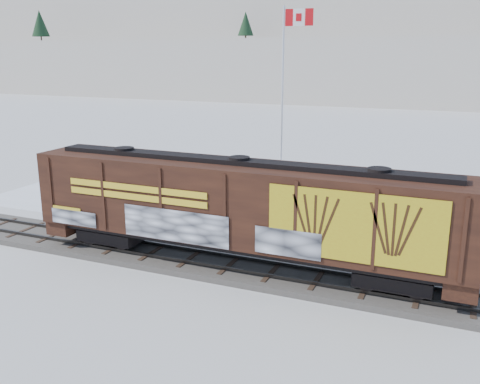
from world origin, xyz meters
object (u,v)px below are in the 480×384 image
at_px(car_silver, 135,199).
at_px(car_dark, 436,231).
at_px(hopper_railcar, 239,206).
at_px(car_white, 246,211).
at_px(flagpole, 283,131).

distance_m(car_silver, car_dark, 17.28).
xyz_separation_m(hopper_railcar, car_white, (-2.35, 6.40, -2.26)).
relative_size(car_white, car_dark, 0.94).
xyz_separation_m(car_white, car_dark, (10.15, 0.74, -0.05)).
height_order(hopper_railcar, flagpole, flagpole).
distance_m(hopper_railcar, car_dark, 10.83).
bearing_deg(car_white, hopper_railcar, -160.53).
relative_size(hopper_railcar, car_silver, 4.21).
distance_m(hopper_railcar, car_silver, 11.35).
xyz_separation_m(flagpole, car_silver, (-7.30, -6.24, -3.74)).
height_order(car_white, car_dark, car_white).
bearing_deg(hopper_railcar, flagpole, 99.98).
distance_m(hopper_railcar, car_white, 7.19).
height_order(flagpole, car_silver, flagpole).
height_order(car_silver, car_white, car_silver).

